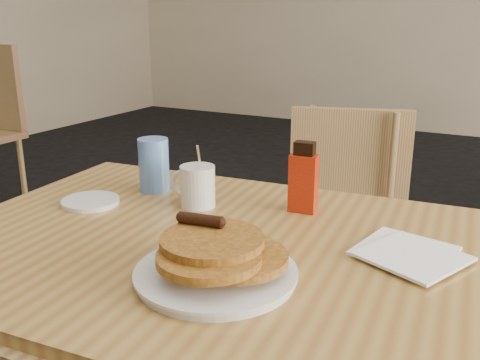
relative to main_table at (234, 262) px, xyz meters
name	(u,v)px	position (x,y,z in m)	size (l,w,h in m)	color
main_table	(234,262)	(0.00, 0.00, 0.00)	(1.37, 0.99, 0.75)	#A17A39
chair_main_far	(338,220)	(-0.02, 0.77, -0.18)	(0.51, 0.52, 0.90)	#A0884B
pancake_plate	(216,263)	(0.04, -0.15, 0.07)	(0.29, 0.29, 0.10)	silver
coffee_mug	(197,185)	(-0.19, 0.16, 0.09)	(0.12, 0.08, 0.16)	silver
syrup_bottle	(304,180)	(0.05, 0.25, 0.12)	(0.07, 0.05, 0.17)	maroon
napkin_stack	(409,253)	(0.32, 0.11, 0.05)	(0.23, 0.24, 0.01)	white
blue_tumbler	(154,165)	(-0.35, 0.21, 0.11)	(0.08, 0.08, 0.14)	#5682CA
side_saucer	(91,202)	(-0.43, 0.05, 0.05)	(0.14, 0.14, 0.01)	silver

